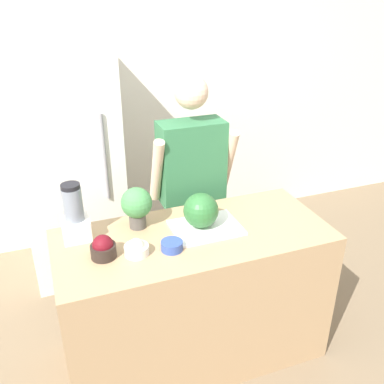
{
  "coord_description": "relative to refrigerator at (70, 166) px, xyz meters",
  "views": [
    {
      "loc": [
        -0.73,
        -1.58,
        2.18
      ],
      "look_at": [
        0.0,
        0.38,
        1.15
      ],
      "focal_mm": 40.0,
      "sensor_mm": 36.0,
      "label": 1
    }
  ],
  "objects": [
    {
      "name": "watermelon",
      "position": [
        0.61,
        -1.21,
        0.11
      ],
      "size": [
        0.2,
        0.2,
        0.2
      ],
      "color": "#2D6B33",
      "rests_on": "cutting_board"
    },
    {
      "name": "blender",
      "position": [
        -0.07,
        -1.07,
        0.13
      ],
      "size": [
        0.15,
        0.15,
        0.33
      ],
      "color": "silver",
      "rests_on": "counter_island"
    },
    {
      "name": "counter_island",
      "position": [
        0.55,
        -1.26,
        -0.45
      ],
      "size": [
        1.56,
        0.68,
        0.9
      ],
      "color": "tan",
      "rests_on": "ground_plane"
    },
    {
      "name": "refrigerator",
      "position": [
        0.0,
        0.0,
        0.0
      ],
      "size": [
        0.73,
        0.76,
        1.8
      ],
      "color": "white",
      "rests_on": "ground_plane"
    },
    {
      "name": "potted_plant",
      "position": [
        0.27,
        -1.07,
        0.14
      ],
      "size": [
        0.18,
        0.18,
        0.25
      ],
      "color": "#514C47",
      "rests_on": "counter_island"
    },
    {
      "name": "bowl_cream",
      "position": [
        0.2,
        -1.33,
        0.03
      ],
      "size": [
        0.13,
        0.13,
        0.09
      ],
      "color": "white",
      "rests_on": "counter_island"
    },
    {
      "name": "person",
      "position": [
        0.75,
        -0.68,
        -0.05
      ],
      "size": [
        0.58,
        0.27,
        1.66
      ],
      "color": "#333338",
      "rests_on": "ground_plane"
    },
    {
      "name": "cutting_board",
      "position": [
        0.64,
        -1.22,
        0.0
      ],
      "size": [
        0.39,
        0.3,
        0.01
      ],
      "color": "white",
      "rests_on": "counter_island"
    },
    {
      "name": "wall_back",
      "position": [
        0.55,
        0.42,
        0.4
      ],
      "size": [
        8.0,
        0.06,
        2.6
      ],
      "color": "white",
      "rests_on": "ground_plane"
    },
    {
      "name": "bowl_small_blue",
      "position": [
        0.38,
        -1.36,
        0.02
      ],
      "size": [
        0.12,
        0.12,
        0.05
      ],
      "color": "#334C9E",
      "rests_on": "counter_island"
    },
    {
      "name": "bowl_cherries",
      "position": [
        0.03,
        -1.3,
        0.05
      ],
      "size": [
        0.13,
        0.13,
        0.13
      ],
      "color": "#2D231E",
      "rests_on": "counter_island"
    }
  ]
}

